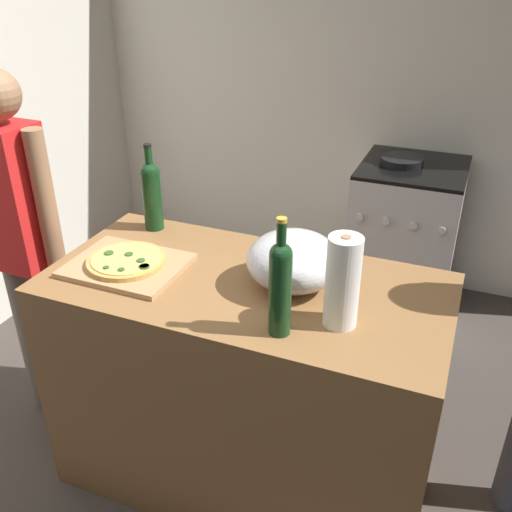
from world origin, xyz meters
TOP-DOWN VIEW (x-y plane):
  - ground_plane at (0.00, 1.25)m, footprint 3.87×3.09m
  - kitchen_wall_rear at (0.00, 2.54)m, footprint 3.87×0.10m
  - counter at (0.11, 0.63)m, footprint 1.39×0.68m
  - cutting_board at (-0.32, 0.56)m, footprint 0.40×0.32m
  - pizza at (-0.32, 0.55)m, footprint 0.28×0.28m
  - mixing_bowl at (0.27, 0.67)m, footprint 0.32×0.32m
  - paper_towel_roll at (0.47, 0.51)m, footprint 0.10×0.10m
  - wine_bottle_clear at (-0.40, 0.88)m, footprint 0.08×0.08m
  - wine_bottle_green at (0.32, 0.40)m, footprint 0.07×0.07m
  - stove at (0.46, 2.14)m, footprint 0.56×0.62m
  - person_in_stripes at (-0.87, 0.64)m, footprint 0.36×0.20m

SIDE VIEW (x-z plane):
  - ground_plane at x=0.00m, z-range -0.02..0.00m
  - stove at x=0.46m, z-range -0.02..0.92m
  - counter at x=0.11m, z-range 0.00..0.92m
  - person_in_stripes at x=-0.87m, z-range 0.10..1.67m
  - cutting_board at x=-0.32m, z-range 0.92..0.94m
  - pizza at x=-0.32m, z-range 0.94..0.97m
  - mixing_bowl at x=0.27m, z-range 0.92..1.11m
  - paper_towel_roll at x=0.47m, z-range 0.92..1.21m
  - wine_bottle_clear at x=-0.40m, z-range 0.90..1.25m
  - wine_bottle_green at x=0.32m, z-range 0.90..1.27m
  - kitchen_wall_rear at x=0.00m, z-range 0.00..2.60m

